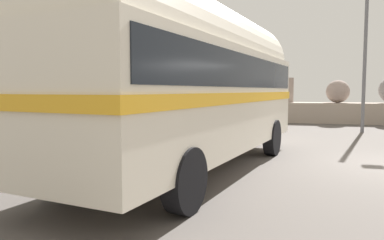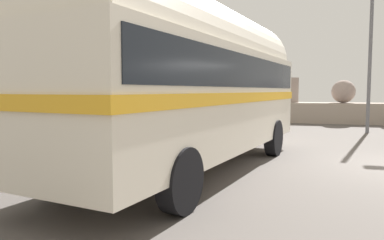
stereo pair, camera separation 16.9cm
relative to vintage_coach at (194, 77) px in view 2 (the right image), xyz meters
The scene contains 4 objects.
breakwater 14.12m from the vintage_coach, 72.22° to the left, with size 31.36×2.35×2.49m.
vintage_coach is the anchor object (origin of this frame).
second_coach 4.98m from the vintage_coach, behind, with size 3.28×8.78×3.70m.
lamp_post 10.17m from the vintage_coach, 59.57° to the left, with size 0.88×0.75×5.71m.
Camera 2 is at (-2.49, -9.23, 1.77)m, focal length 34.24 mm.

